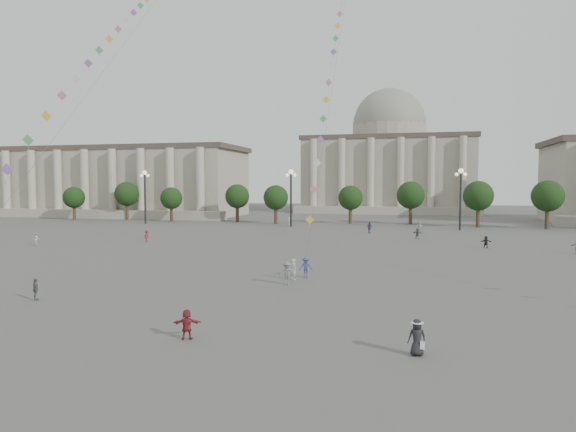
# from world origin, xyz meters

# --- Properties ---
(ground) EXTENTS (360.00, 360.00, 0.00)m
(ground) POSITION_xyz_m (0.00, 0.00, 0.00)
(ground) COLOR #504E4B
(ground) RESTS_ON ground
(hall_west) EXTENTS (84.00, 26.22, 17.20)m
(hall_west) POSITION_xyz_m (-75.00, 93.89, 8.43)
(hall_west) COLOR #A39A88
(hall_west) RESTS_ON ground
(hall_central) EXTENTS (48.30, 34.30, 35.50)m
(hall_central) POSITION_xyz_m (0.00, 129.22, 14.23)
(hall_central) COLOR #A39A88
(hall_central) RESTS_ON ground
(tree_row) EXTENTS (137.12, 5.12, 8.00)m
(tree_row) POSITION_xyz_m (0.00, 78.00, 5.39)
(tree_row) COLOR #39281C
(tree_row) RESTS_ON ground
(lamp_post_far_west) EXTENTS (2.00, 0.90, 10.65)m
(lamp_post_far_west) POSITION_xyz_m (-45.00, 70.00, 7.35)
(lamp_post_far_west) COLOR #262628
(lamp_post_far_west) RESTS_ON ground
(lamp_post_mid_west) EXTENTS (2.00, 0.90, 10.65)m
(lamp_post_mid_west) POSITION_xyz_m (-15.00, 70.00, 7.35)
(lamp_post_mid_west) COLOR #262628
(lamp_post_mid_west) RESTS_ON ground
(lamp_post_mid_east) EXTENTS (2.00, 0.90, 10.65)m
(lamp_post_mid_east) POSITION_xyz_m (15.00, 70.00, 7.35)
(lamp_post_mid_east) COLOR #262628
(lamp_post_mid_east) RESTS_ON ground
(person_crowd_0) EXTENTS (1.13, 1.00, 1.83)m
(person_crowd_0) POSITION_xyz_m (0.27, 60.67, 0.92)
(person_crowd_0) COLOR navy
(person_crowd_0) RESTS_ON ground
(person_crowd_1) EXTENTS (0.96, 1.02, 1.67)m
(person_crowd_1) POSITION_xyz_m (-40.40, 33.93, 0.84)
(person_crowd_1) COLOR silver
(person_crowd_1) RESTS_ON ground
(person_crowd_2) EXTENTS (0.75, 1.13, 1.63)m
(person_crowd_2) POSITION_xyz_m (-28.49, 40.85, 0.81)
(person_crowd_2) COLOR maroon
(person_crowd_2) RESTS_ON ground
(person_crowd_4) EXTENTS (1.68, 1.10, 1.73)m
(person_crowd_4) POSITION_xyz_m (8.19, 64.64, 0.87)
(person_crowd_4) COLOR #BBBAB6
(person_crowd_4) RESTS_ON ground
(person_crowd_6) EXTENTS (1.29, 0.87, 1.86)m
(person_crowd_6) POSITION_xyz_m (-2.56, 16.31, 0.93)
(person_crowd_6) COLOR slate
(person_crowd_6) RESTS_ON ground
(person_crowd_9) EXTENTS (1.44, 0.62, 1.51)m
(person_crowd_9) POSITION_xyz_m (15.97, 44.68, 0.75)
(person_crowd_9) COLOR black
(person_crowd_9) RESTS_ON ground
(person_crowd_10) EXTENTS (0.75, 0.82, 1.87)m
(person_crowd_10) POSITION_xyz_m (-14.88, 67.96, 0.94)
(person_crowd_10) COLOR #BCBCB7
(person_crowd_10) RESTS_ON ground
(person_crowd_12) EXTENTS (1.50, 1.08, 1.57)m
(person_crowd_12) POSITION_xyz_m (7.75, 53.57, 0.78)
(person_crowd_12) COLOR #57565B
(person_crowd_12) RESTS_ON ground
(person_crowd_13) EXTENTS (0.73, 0.77, 1.76)m
(person_crowd_13) POSITION_xyz_m (-2.52, 18.52, 0.88)
(person_crowd_13) COLOR beige
(person_crowd_13) RESTS_ON ground
(tourist_2) EXTENTS (1.52, 0.89, 1.56)m
(tourist_2) POSITION_xyz_m (-4.15, 1.21, 0.78)
(tourist_2) COLOR maroon
(tourist_2) RESTS_ON ground
(tourist_3) EXTENTS (0.92, 0.91, 1.56)m
(tourist_3) POSITION_xyz_m (-17.99, 6.89, 0.78)
(tourist_3) COLOR slate
(tourist_3) RESTS_ON ground
(kite_flyer_1) EXTENTS (1.26, 0.88, 1.77)m
(kite_flyer_1) POSITION_xyz_m (-1.74, 19.72, 0.89)
(kite_flyer_1) COLOR navy
(kite_flyer_1) RESTS_ON ground
(hat_person) EXTENTS (0.96, 0.75, 1.72)m
(hat_person) POSITION_xyz_m (7.33, 1.43, 0.90)
(hat_person) COLOR black
(hat_person) RESTS_ON ground
(kite_train_west) EXTENTS (13.58, 54.91, 71.27)m
(kite_train_west) POSITION_xyz_m (-22.87, 26.40, 23.92)
(kite_train_west) COLOR #3F3F3F
(kite_train_west) RESTS_ON ground
(kite_train_mid) EXTENTS (1.48, 46.24, 71.39)m
(kite_train_mid) POSITION_xyz_m (-2.13, 44.47, 30.90)
(kite_train_mid) COLOR #3F3F3F
(kite_train_mid) RESTS_ON ground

